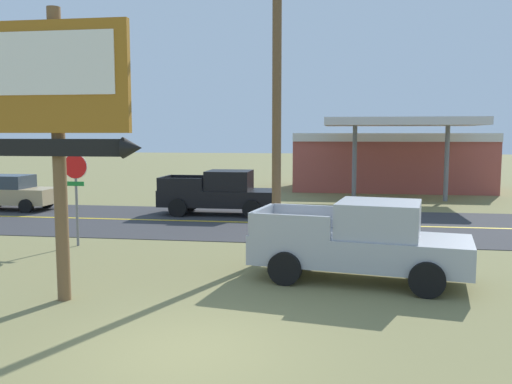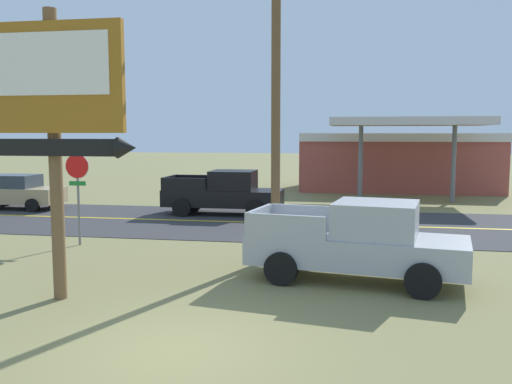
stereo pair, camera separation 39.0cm
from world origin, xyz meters
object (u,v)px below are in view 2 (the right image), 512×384
utility_pole (276,82)px  stop_sign (78,183)px  gas_station (398,159)px  car_tan_near_lane (17,192)px  pickup_silver_parked_on_lawn (359,242)px  motel_sign (52,104)px  pickup_black_on_road (225,193)px

utility_pole → stop_sign: bearing=173.3°
gas_station → car_tan_near_lane: (-18.51, -12.18, -1.11)m
utility_pole → pickup_silver_parked_on_lawn: utility_pole is taller
motel_sign → pickup_black_on_road: size_ratio=1.19×
stop_sign → pickup_black_on_road: (3.11, 7.26, -1.06)m
stop_sign → utility_pole: size_ratio=0.32×
utility_pole → car_tan_near_lane: (-13.50, 8.02, -4.17)m
stop_sign → gas_station: 22.58m
motel_sign → car_tan_near_lane: bearing=126.5°
motel_sign → utility_pole: 6.30m
pickup_silver_parked_on_lawn → motel_sign: bearing=-157.0°
gas_station → motel_sign: bearing=-109.9°
motel_sign → utility_pole: (4.03, 4.77, 0.80)m
stop_sign → gas_station: gas_station is taller
motel_sign → car_tan_near_lane: (-9.47, 12.79, -3.37)m
motel_sign → stop_sign: (-2.46, 5.53, -2.17)m
car_tan_near_lane → pickup_black_on_road: bearing=-0.0°
motel_sign → stop_sign: 6.43m
pickup_black_on_road → car_tan_near_lane: bearing=180.0°
gas_station → car_tan_near_lane: bearing=-146.7°
utility_pole → car_tan_near_lane: 16.24m
stop_sign → pickup_silver_parked_on_lawn: bearing=-17.8°
stop_sign → utility_pole: (6.49, -0.76, 2.98)m
motel_sign → pickup_black_on_road: (0.66, 12.79, -3.24)m
stop_sign → utility_pole: 7.18m
pickup_black_on_road → utility_pole: bearing=-67.2°
motel_sign → car_tan_near_lane: size_ratio=1.47×
gas_station → pickup_silver_parked_on_lawn: gas_station is taller
stop_sign → car_tan_near_lane: 10.16m
pickup_silver_parked_on_lawn → utility_pole: bearing=138.5°
gas_station → pickup_silver_parked_on_lawn: 22.45m
motel_sign → pickup_silver_parked_on_lawn: bearing=23.0°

